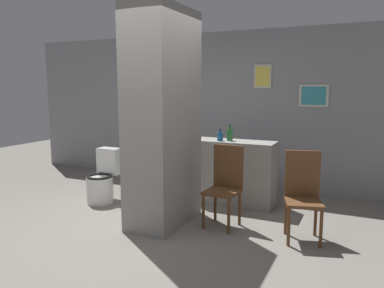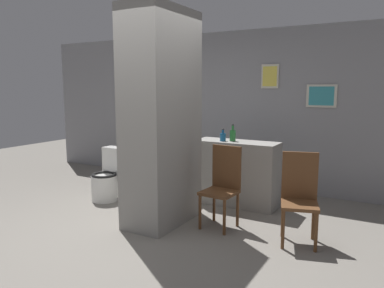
# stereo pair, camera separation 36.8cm
# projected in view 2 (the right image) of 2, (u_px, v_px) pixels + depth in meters

# --- Properties ---
(ground_plane) EXTENTS (14.00, 14.00, 0.00)m
(ground_plane) POSITION_uv_depth(u_px,v_px,m) (136.00, 234.00, 4.32)
(ground_plane) COLOR slate
(wall_back) EXTENTS (8.00, 0.09, 2.60)m
(wall_back) POSITION_uv_depth(u_px,v_px,m) (230.00, 109.00, 6.38)
(wall_back) COLOR gray
(wall_back) RESTS_ON ground_plane
(pillar_center) EXTENTS (0.60, 1.02, 2.60)m
(pillar_center) POSITION_uv_depth(u_px,v_px,m) (161.00, 119.00, 4.55)
(pillar_center) COLOR gray
(pillar_center) RESTS_ON ground_plane
(counter_shelf) EXTENTS (1.20, 0.44, 0.92)m
(counter_shelf) POSITION_uv_depth(u_px,v_px,m) (236.00, 173.00, 5.37)
(counter_shelf) COLOR gray
(counter_shelf) RESTS_ON ground_plane
(toilet) EXTENTS (0.38, 0.54, 0.77)m
(toilet) POSITION_uv_depth(u_px,v_px,m) (108.00, 178.00, 5.63)
(toilet) COLOR silver
(toilet) RESTS_ON ground_plane
(chair_near_pillar) EXTENTS (0.41, 0.41, 0.98)m
(chair_near_pillar) POSITION_uv_depth(u_px,v_px,m) (222.00, 184.00, 4.51)
(chair_near_pillar) COLOR brown
(chair_near_pillar) RESTS_ON ground_plane
(chair_by_doorway) EXTENTS (0.48, 0.48, 0.98)m
(chair_by_doorway) POSITION_uv_depth(u_px,v_px,m) (299.00, 195.00, 4.05)
(chair_by_doorway) COLOR brown
(chair_by_doorway) RESTS_ON ground_plane
(bicycle) EXTENTS (1.64, 0.42, 0.69)m
(bicycle) POSITION_uv_depth(u_px,v_px,m) (169.00, 175.00, 5.79)
(bicycle) COLOR black
(bicycle) RESTS_ON ground_plane
(bottle_tall) EXTENTS (0.08, 0.08, 0.25)m
(bottle_tall) POSITION_uv_depth(u_px,v_px,m) (233.00, 135.00, 5.30)
(bottle_tall) COLOR #267233
(bottle_tall) RESTS_ON counter_shelf
(bottle_short) EXTENTS (0.08, 0.08, 0.19)m
(bottle_short) POSITION_uv_depth(u_px,v_px,m) (223.00, 136.00, 5.31)
(bottle_short) COLOR #19598C
(bottle_short) RESTS_ON counter_shelf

